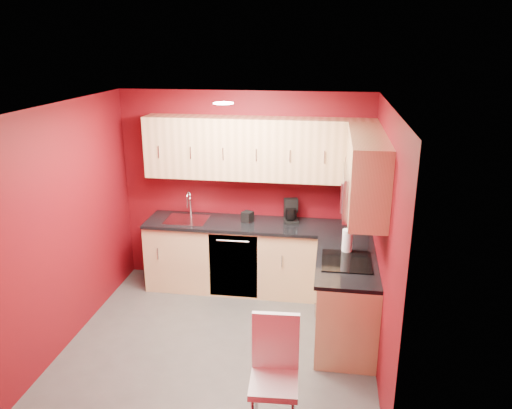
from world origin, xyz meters
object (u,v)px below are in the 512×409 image
(dining_chair, at_px, (274,378))
(coffee_maker, at_px, (291,211))
(microwave, at_px, (363,192))
(sink, at_px, (187,217))
(napkin_holder, at_px, (248,217))
(paper_towel, at_px, (347,241))

(dining_chair, bearing_deg, coffee_maker, 88.63)
(microwave, bearing_deg, sink, 154.40)
(coffee_maker, bearing_deg, napkin_holder, 175.47)
(sink, relative_size, coffee_maker, 1.82)
(napkin_holder, bearing_deg, dining_chair, -75.63)
(paper_towel, distance_m, dining_chair, 1.84)
(paper_towel, relative_size, dining_chair, 0.26)
(coffee_maker, distance_m, dining_chair, 2.57)
(dining_chair, bearing_deg, sink, 116.98)
(sink, distance_m, dining_chair, 2.82)
(microwave, relative_size, napkin_holder, 5.83)
(sink, relative_size, dining_chair, 0.54)
(coffee_maker, xyz_separation_m, paper_towel, (0.67, -0.85, -0.02))
(dining_chair, bearing_deg, napkin_holder, 101.12)
(coffee_maker, bearing_deg, sink, 171.94)
(sink, xyz_separation_m, coffee_maker, (1.32, 0.11, 0.11))
(coffee_maker, distance_m, paper_towel, 1.08)
(microwave, relative_size, dining_chair, 0.78)
(sink, height_order, paper_towel, sink)
(napkin_holder, distance_m, paper_towel, 1.44)
(dining_chair, bearing_deg, paper_towel, 67.27)
(dining_chair, bearing_deg, microwave, 60.39)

